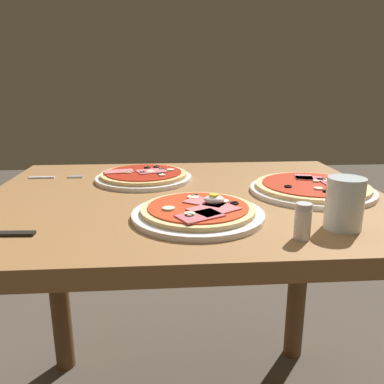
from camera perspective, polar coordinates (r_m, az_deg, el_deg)
dining_table at (r=1.03m, az=-0.87°, el=-7.74°), size 1.01×0.80×0.77m
pizza_foreground at (r=0.80m, az=0.98°, el=-2.96°), size 0.28×0.28×0.05m
pizza_across_left at (r=1.04m, az=17.36°, el=0.56°), size 0.32×0.32×0.03m
pizza_across_right at (r=1.13m, az=-7.15°, el=2.34°), size 0.28×0.28×0.03m
water_glass_near at (r=0.79m, az=21.62°, el=-2.08°), size 0.07×0.07×0.10m
fork at (r=1.22m, az=-20.09°, el=2.06°), size 0.16×0.02×0.00m
salt_shaker at (r=0.71m, az=16.09°, el=-4.24°), size 0.03×0.03×0.07m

